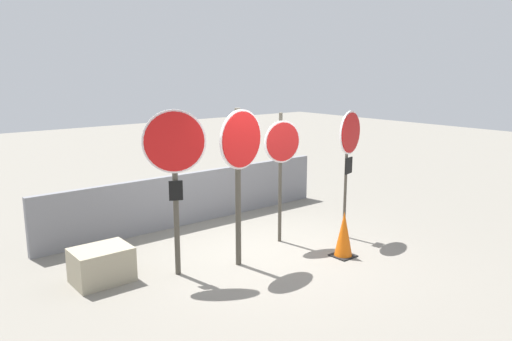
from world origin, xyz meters
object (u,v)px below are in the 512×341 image
stop_sign_0 (175,159)px  stop_sign_2 (282,152)px  storage_crate (102,265)px  stop_sign_1 (240,157)px  stop_sign_3 (349,143)px  traffic_cone_0 (344,234)px

stop_sign_0 → stop_sign_2: stop_sign_0 is taller
stop_sign_2 → storage_crate: 3.45m
stop_sign_0 → stop_sign_2: (2.17, 0.13, -0.14)m
stop_sign_1 → stop_sign_3: (2.31, -0.15, 0.02)m
stop_sign_0 → stop_sign_1: (0.97, -0.28, -0.03)m
stop_sign_1 → traffic_cone_0: (1.54, -0.76, -1.36)m
stop_sign_2 → stop_sign_3: bearing=-20.3°
stop_sign_1 → stop_sign_2: bearing=7.7°
stop_sign_0 → traffic_cone_0: size_ratio=3.24×
stop_sign_0 → traffic_cone_0: 3.05m
stop_sign_3 → traffic_cone_0: stop_sign_3 is taller
stop_sign_0 → storage_crate: size_ratio=3.05×
stop_sign_1 → storage_crate: (-1.94, 0.77, -1.48)m
stop_sign_2 → storage_crate: stop_sign_2 is taller
traffic_cone_0 → stop_sign_1: bearing=153.9°
stop_sign_0 → storage_crate: 1.87m
stop_sign_3 → storage_crate: stop_sign_3 is taller
traffic_cone_0 → stop_sign_2: bearing=106.0°
stop_sign_1 → storage_crate: stop_sign_1 is taller
stop_sign_1 → traffic_cone_0: size_ratio=3.22×
stop_sign_0 → stop_sign_1: size_ratio=1.01×
stop_sign_0 → storage_crate: stop_sign_0 is taller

